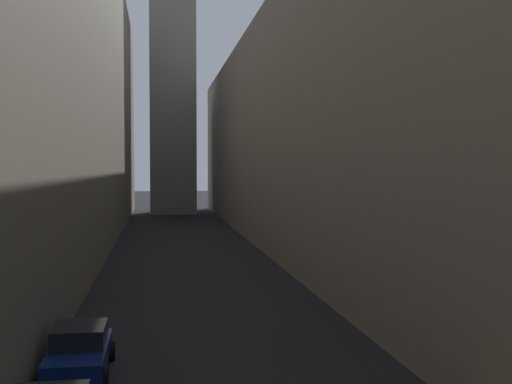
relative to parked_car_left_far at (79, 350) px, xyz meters
The scene contains 3 objects.
ground_plane 22.41m from the parked_car_left_far, 78.67° to the left, with size 264.00×264.00×0.00m, color black.
building_block_right 29.44m from the parked_car_left_far, 58.00° to the left, with size 10.14×108.00×18.02m, color gray.
parked_car_left_far is the anchor object (origin of this frame).
Camera 1 is at (-2.06, 6.62, 6.16)m, focal length 44.86 mm.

